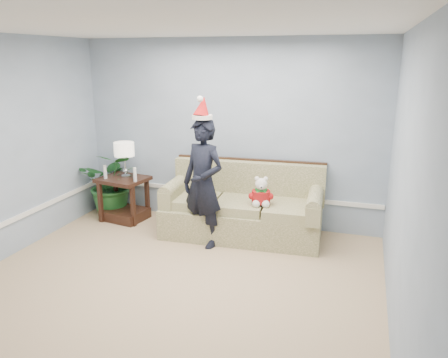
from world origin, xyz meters
The scene contains 10 objects.
room_shell centered at (0.00, 0.00, 1.35)m, with size 4.54×5.04×2.74m.
wainscot_trim centered at (-1.18, 1.18, 0.45)m, with size 4.49×4.99×0.06m.
sofa centered at (0.36, 2.05, 0.36)m, with size 2.22×1.05×1.02m.
side_table centered at (-1.53, 2.05, 0.26)m, with size 0.77×0.68×0.66m.
table_lamp centered at (-1.51, 2.10, 1.07)m, with size 0.30×0.30×0.54m.
candle_pair centered at (-1.50, 1.93, 0.76)m, with size 0.55×0.05×0.21m.
houseplant centered at (-1.81, 2.21, 0.51)m, with size 0.93×0.80×1.03m, color #1E5924.
man centered at (-0.05, 1.55, 0.84)m, with size 0.62×0.40×1.69m, color black.
santa_hat centered at (-0.05, 1.56, 1.81)m, with size 0.31×0.33×0.30m.
teddy_bear centered at (0.66, 1.83, 0.68)m, with size 0.29×0.30×0.40m.
Camera 1 is at (1.88, -3.53, 2.42)m, focal length 35.00 mm.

